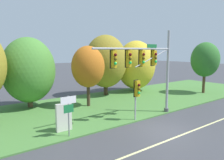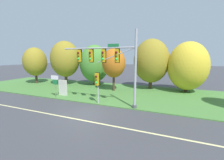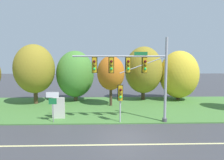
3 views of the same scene
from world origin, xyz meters
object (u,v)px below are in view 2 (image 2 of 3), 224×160
object	(u,v)px
info_kiosk	(63,88)
tree_nearest_road	(35,62)
tree_right_far	(188,66)
tree_behind_signpost	(95,64)
tree_mid_verge	(114,63)
route_sign_post	(55,82)
tree_tall_centre	(151,61)
pedestrian_signal_near_kerb	(97,81)
tree_left_of_mast	(65,59)
traffic_signal_mast	(109,60)

from	to	relation	value
info_kiosk	tree_nearest_road	bearing A→B (deg)	153.82
tree_right_far	tree_behind_signpost	bearing A→B (deg)	-179.48
tree_behind_signpost	tree_right_far	bearing A→B (deg)	0.52
tree_mid_verge	route_sign_post	bearing A→B (deg)	-130.38
tree_tall_centre	pedestrian_signal_near_kerb	bearing A→B (deg)	-112.13
route_sign_post	tree_left_of_mast	size ratio (longest dim) A/B	0.36
tree_nearest_road	tree_left_of_mast	bearing A→B (deg)	10.20
pedestrian_signal_near_kerb	tree_nearest_road	xyz separation A→B (m)	(-15.78, 6.40, 1.50)
tree_nearest_road	info_kiosk	world-z (taller)	tree_nearest_road
tree_right_far	info_kiosk	bearing A→B (deg)	-150.72
tree_tall_centre	tree_right_far	distance (m)	4.87
tree_tall_centre	tree_nearest_road	bearing A→B (deg)	-170.89
tree_left_of_mast	tree_right_far	size ratio (longest dim) A/B	1.09
tree_mid_verge	tree_right_far	xyz separation A→B (m)	(9.37, 3.19, -0.37)
tree_behind_signpost	info_kiosk	world-z (taller)	tree_behind_signpost
traffic_signal_mast	tree_tall_centre	xyz separation A→B (m)	(2.69, 9.39, -0.31)
tree_behind_signpost	info_kiosk	bearing A→B (deg)	-91.05
tree_left_of_mast	tree_behind_signpost	xyz separation A→B (m)	(4.64, 1.76, -0.74)
tree_nearest_road	tree_mid_verge	xyz separation A→B (m)	(15.11, -0.27, 0.04)
route_sign_post	tree_behind_signpost	size ratio (longest dim) A/B	0.40
route_sign_post	tree_right_far	distance (m)	17.08
traffic_signal_mast	tree_tall_centre	distance (m)	9.77
route_sign_post	tree_right_far	size ratio (longest dim) A/B	0.39
tree_nearest_road	tree_mid_verge	size ratio (longest dim) A/B	1.08
tree_behind_signpost	tree_tall_centre	bearing A→B (deg)	2.20
pedestrian_signal_near_kerb	tree_left_of_mast	world-z (taller)	tree_left_of_mast
tree_mid_verge	tree_tall_centre	bearing A→B (deg)	36.95
route_sign_post	tree_right_far	world-z (taller)	tree_right_far
pedestrian_signal_near_kerb	tree_tall_centre	size ratio (longest dim) A/B	0.44
tree_left_of_mast	tree_tall_centre	size ratio (longest dim) A/B	1.00
route_sign_post	info_kiosk	xyz separation A→B (m)	(0.16, 1.10, -0.86)
tree_behind_signpost	tree_tall_centre	world-z (taller)	tree_tall_centre
info_kiosk	pedestrian_signal_near_kerb	bearing A→B (deg)	-13.76
tree_nearest_road	route_sign_post	bearing A→B (deg)	-31.31
pedestrian_signal_near_kerb	tree_nearest_road	world-z (taller)	tree_nearest_road
tree_nearest_road	tree_tall_centre	size ratio (longest dim) A/B	0.87
tree_mid_verge	info_kiosk	bearing A→B (deg)	-135.38
tree_behind_signpost	info_kiosk	size ratio (longest dim) A/B	3.51
route_sign_post	tree_right_far	xyz separation A→B (m)	(14.37, 9.07, 1.68)
tree_behind_signpost	traffic_signal_mast	bearing A→B (deg)	-54.03
tree_behind_signpost	tree_mid_verge	distance (m)	5.62
tree_nearest_road	info_kiosk	bearing A→B (deg)	-26.18
tree_behind_signpost	tree_mid_verge	bearing A→B (deg)	-33.16
route_sign_post	tree_nearest_road	size ratio (longest dim) A/B	0.42
route_sign_post	info_kiosk	distance (m)	1.41
tree_nearest_road	tree_right_far	world-z (taller)	tree_right_far
route_sign_post	traffic_signal_mast	bearing A→B (deg)	-0.76
tree_left_of_mast	tree_mid_verge	bearing A→B (deg)	-7.98
traffic_signal_mast	tree_mid_verge	size ratio (longest dim) A/B	1.35
traffic_signal_mast	info_kiosk	bearing A→B (deg)	169.90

